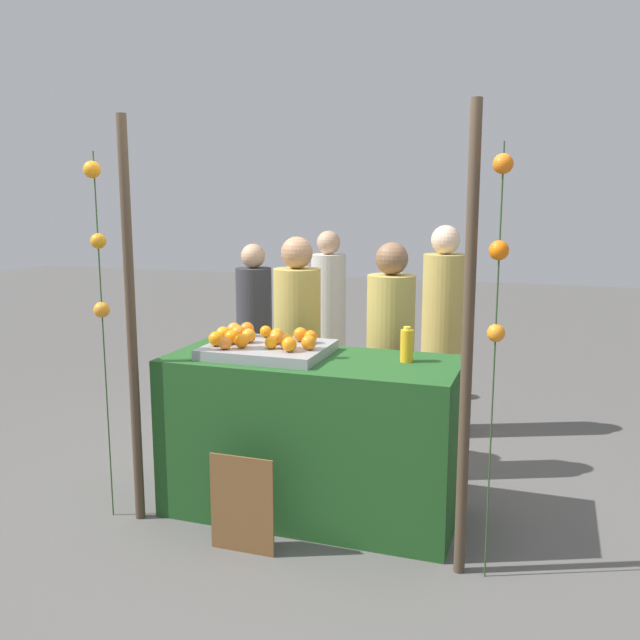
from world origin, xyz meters
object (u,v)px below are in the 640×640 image
(orange_0, at_px, (311,337))
(vendor_right, at_px, (390,369))
(stall_counter, at_px, (312,436))
(chalkboard_sign, at_px, (243,505))
(juice_bottle, at_px, (407,345))
(orange_1, at_px, (271,342))
(vendor_left, at_px, (297,361))

(orange_0, xyz_separation_m, vendor_right, (0.35, 0.59, -0.31))
(stall_counter, relative_size, chalkboard_sign, 3.12)
(stall_counter, xyz_separation_m, vendor_right, (0.30, 0.71, 0.26))
(orange_0, distance_m, juice_bottle, 0.59)
(orange_0, bearing_deg, stall_counter, -67.79)
(orange_0, height_order, orange_1, orange_0)
(orange_1, bearing_deg, orange_0, 52.85)
(juice_bottle, relative_size, vendor_left, 0.13)
(stall_counter, bearing_deg, orange_1, -156.36)
(juice_bottle, bearing_deg, orange_1, -166.33)
(orange_0, distance_m, orange_1, 0.27)
(vendor_left, bearing_deg, orange_0, -62.20)
(juice_bottle, bearing_deg, vendor_left, 146.07)
(vendor_left, bearing_deg, orange_1, -80.41)
(vendor_left, bearing_deg, juice_bottle, -33.93)
(stall_counter, bearing_deg, vendor_right, 66.79)
(orange_0, height_order, vendor_left, vendor_left)
(orange_0, relative_size, vendor_right, 0.05)
(stall_counter, xyz_separation_m, orange_0, (-0.05, 0.12, 0.57))
(vendor_left, bearing_deg, stall_counter, -63.17)
(orange_1, bearing_deg, vendor_left, 99.59)
(orange_0, bearing_deg, vendor_right, 58.81)
(stall_counter, xyz_separation_m, chalkboard_sign, (-0.19, -0.58, -0.21))
(orange_0, relative_size, juice_bottle, 0.39)
(juice_bottle, xyz_separation_m, vendor_left, (-0.89, 0.60, -0.29))
(stall_counter, distance_m, orange_1, 0.62)
(stall_counter, relative_size, juice_bottle, 8.44)
(juice_bottle, relative_size, chalkboard_sign, 0.37)
(orange_0, height_order, chalkboard_sign, orange_0)
(orange_0, xyz_separation_m, juice_bottle, (0.59, -0.03, -0.00))
(stall_counter, bearing_deg, orange_0, 112.21)
(stall_counter, bearing_deg, juice_bottle, 9.41)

